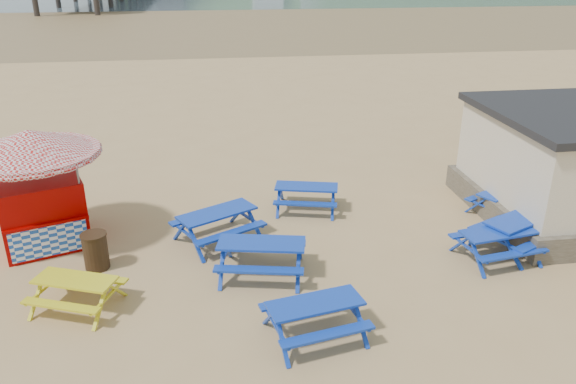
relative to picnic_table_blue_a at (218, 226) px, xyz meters
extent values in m
plane|color=tan|center=(0.84, -0.77, -0.43)|extent=(400.00, 400.00, 0.00)
plane|color=olive|center=(0.84, 54.23, -0.43)|extent=(400.00, 400.00, 0.00)
cube|color=navy|center=(0.00, 0.00, 0.40)|extent=(2.20, 1.70, 0.06)
cube|color=navy|center=(-0.33, 0.60, 0.08)|extent=(1.95, 1.24, 0.06)
cube|color=navy|center=(0.33, -0.60, 0.08)|extent=(1.95, 1.24, 0.06)
cube|color=navy|center=(2.68, 1.65, 0.31)|extent=(1.96, 1.14, 0.05)
cube|color=navy|center=(2.83, 2.25, 0.03)|extent=(1.85, 0.69, 0.05)
cube|color=navy|center=(2.54, 1.05, 0.03)|extent=(1.85, 0.69, 0.05)
cube|color=navy|center=(8.37, 0.53, 0.28)|extent=(1.88, 1.40, 0.05)
cube|color=navy|center=(8.11, 1.06, 0.01)|extent=(1.68, 1.01, 0.05)
cube|color=navy|center=(8.64, 0.01, 0.01)|extent=(1.68, 1.01, 0.05)
cube|color=navy|center=(0.99, -1.86, 0.40)|extent=(2.17, 1.20, 0.06)
cube|color=navy|center=(1.13, -1.19, 0.08)|extent=(2.07, 0.70, 0.06)
cube|color=navy|center=(0.85, -2.53, 0.08)|extent=(2.07, 0.70, 0.06)
cube|color=navy|center=(1.79, -4.38, 0.34)|extent=(2.01, 1.11, 0.05)
cube|color=navy|center=(1.67, -3.76, 0.04)|extent=(1.91, 0.64, 0.05)
cube|color=navy|center=(1.92, -5.00, 0.04)|extent=(1.91, 0.64, 0.05)
cube|color=navy|center=(7.74, -1.50, 0.40)|extent=(2.21, 1.61, 0.06)
cube|color=navy|center=(7.45, -0.88, 0.08)|extent=(1.98, 1.14, 0.06)
cube|color=navy|center=(8.04, -2.12, 0.08)|extent=(1.98, 1.14, 0.06)
cube|color=#C9C10E|center=(-3.10, -2.69, 0.27)|extent=(1.86, 1.26, 0.05)
cube|color=#C9C10E|center=(-2.89, -2.15, 0.00)|extent=(1.70, 0.86, 0.05)
cube|color=#C9C10E|center=(-3.31, -3.22, 0.00)|extent=(1.70, 0.86, 0.05)
cube|color=#930100|center=(-4.55, 0.62, 0.48)|extent=(2.58, 2.58, 1.83)
cube|color=#930100|center=(-4.18, -0.37, 0.53)|extent=(1.92, 0.78, 0.07)
cube|color=#194CB2|center=(-4.19, -0.34, 0.07)|extent=(1.73, 0.66, 0.82)
cone|color=silver|center=(-4.55, 0.62, 2.36)|extent=(4.46, 4.46, 0.64)
cylinder|color=silver|center=(-4.55, 0.62, 2.04)|extent=(4.35, 4.35, 0.16)
cylinder|color=#321F12|center=(-2.98, -0.99, 0.01)|extent=(0.59, 0.59, 0.90)
cylinder|color=#321F12|center=(-2.98, -0.99, 0.47)|extent=(0.63, 0.63, 0.04)
cube|color=navy|center=(6.88, -1.98, 0.33)|extent=(1.97, 1.02, 0.05)
cube|color=navy|center=(6.78, -1.37, 0.03)|extent=(1.89, 0.56, 0.05)
cube|color=navy|center=(6.98, -2.60, 0.03)|extent=(1.89, 0.56, 0.05)
camera|label=1|loc=(-0.07, -13.51, 6.65)|focal=35.00mm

